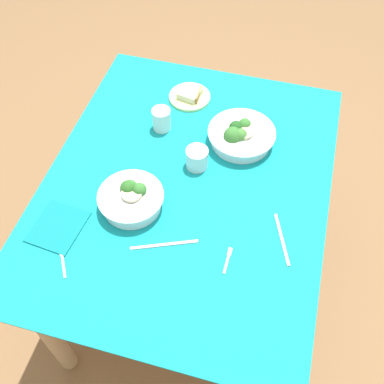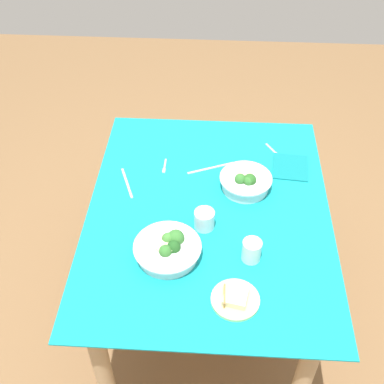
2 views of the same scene
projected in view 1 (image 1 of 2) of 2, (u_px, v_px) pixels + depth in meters
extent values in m
plane|color=brown|center=(188.00, 277.00, 2.21)|extent=(6.00, 6.00, 0.00)
cube|color=teal|center=(187.00, 183.00, 1.62)|extent=(1.26, 0.99, 0.01)
cube|color=tan|center=(187.00, 186.00, 1.63)|extent=(1.22, 0.96, 0.02)
cylinder|color=tan|center=(295.00, 166.00, 2.17)|extent=(0.07, 0.07, 0.71)
cylinder|color=tan|center=(49.00, 332.00, 1.69)|extent=(0.07, 0.07, 0.71)
cylinder|color=tan|center=(141.00, 135.00, 2.29)|extent=(0.07, 0.07, 0.71)
cylinder|color=white|center=(131.00, 201.00, 1.54)|extent=(0.20, 0.20, 0.05)
cylinder|color=white|center=(131.00, 196.00, 1.51)|extent=(0.22, 0.22, 0.01)
sphere|color=#286023|center=(128.00, 188.00, 1.52)|extent=(0.06, 0.06, 0.06)
sphere|color=#33702D|center=(131.00, 186.00, 1.52)|extent=(0.04, 0.04, 0.04)
sphere|color=#33702D|center=(140.00, 190.00, 1.51)|extent=(0.05, 0.05, 0.05)
cylinder|color=beige|center=(132.00, 193.00, 1.50)|extent=(0.07, 0.07, 0.01)
cylinder|color=white|center=(241.00, 137.00, 1.72)|extent=(0.23, 0.23, 0.05)
cylinder|color=white|center=(242.00, 132.00, 1.69)|extent=(0.25, 0.25, 0.01)
sphere|color=#3D7A33|center=(240.00, 135.00, 1.67)|extent=(0.05, 0.05, 0.05)
sphere|color=#1E511E|center=(236.00, 128.00, 1.70)|extent=(0.05, 0.05, 0.05)
sphere|color=#33702D|center=(233.00, 136.00, 1.67)|extent=(0.07, 0.07, 0.07)
sphere|color=#33702D|center=(245.00, 125.00, 1.70)|extent=(0.05, 0.05, 0.05)
cylinder|color=beige|center=(243.00, 130.00, 1.68)|extent=(0.09, 0.09, 0.01)
cylinder|color=#B7D684|center=(190.00, 97.00, 1.88)|extent=(0.17, 0.17, 0.01)
cube|color=beige|center=(190.00, 93.00, 1.86)|extent=(0.10, 0.10, 0.03)
cube|color=#9E703D|center=(199.00, 95.00, 1.86)|extent=(0.08, 0.01, 0.03)
cylinder|color=silver|center=(197.00, 158.00, 1.63)|extent=(0.08, 0.08, 0.08)
cylinder|color=silver|center=(162.00, 119.00, 1.75)|extent=(0.07, 0.07, 0.09)
cube|color=#B7B7BC|center=(226.00, 264.00, 1.42)|extent=(0.07, 0.01, 0.00)
cube|color=#B7B7BC|center=(230.00, 252.00, 1.45)|extent=(0.03, 0.01, 0.00)
cube|color=#B7B7BC|center=(64.00, 267.00, 1.41)|extent=(0.07, 0.05, 0.00)
cube|color=#B7B7BC|center=(62.00, 252.00, 1.45)|extent=(0.03, 0.03, 0.00)
cube|color=#B7B7BC|center=(282.00, 239.00, 1.48)|extent=(0.19, 0.08, 0.00)
cube|color=#B7B7BC|center=(164.00, 245.00, 1.46)|extent=(0.09, 0.21, 0.00)
cube|color=#0F777D|center=(58.00, 227.00, 1.50)|extent=(0.19, 0.17, 0.01)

